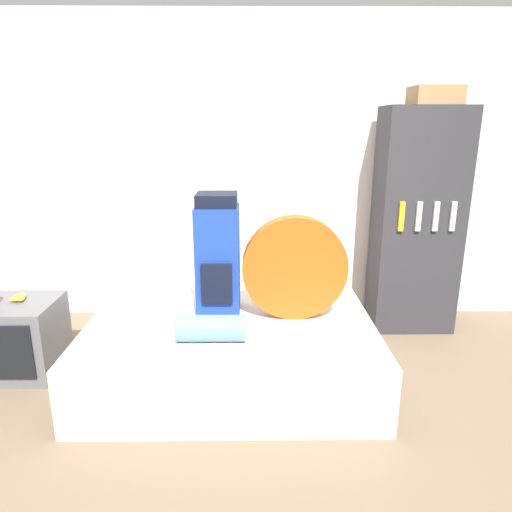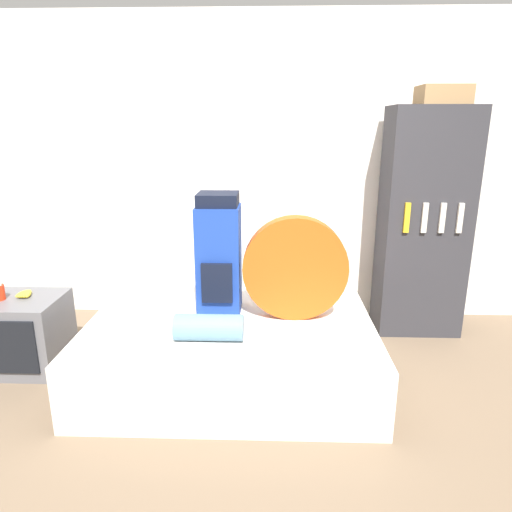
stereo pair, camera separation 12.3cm
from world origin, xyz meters
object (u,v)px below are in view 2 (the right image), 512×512
object	(u,v)px
bookshelf	(423,224)
tent_bag	(295,268)
television	(22,333)
backpack	(219,255)
sleeping_roll	(209,327)
cardboard_box	(443,95)

from	to	relation	value
bookshelf	tent_bag	bearing A→B (deg)	-143.95
television	bookshelf	size ratio (longest dim) A/B	0.32
backpack	tent_bag	bearing A→B (deg)	-9.58
backpack	bookshelf	distance (m)	1.75
sleeping_roll	backpack	bearing A→B (deg)	87.72
tent_bag	television	distance (m)	2.02
bookshelf	television	bearing A→B (deg)	-165.89
backpack	television	xyz separation A→B (m)	(-1.43, -0.06, -0.58)
tent_bag	backpack	bearing A→B (deg)	170.42
television	tent_bag	bearing A→B (deg)	-0.76
sleeping_roll	cardboard_box	distance (m)	2.47
sleeping_roll	tent_bag	bearing A→B (deg)	34.37
television	backpack	bearing A→B (deg)	2.47
television	cardboard_box	distance (m)	3.58
tent_bag	television	bearing A→B (deg)	179.24
backpack	cardboard_box	size ratio (longest dim) A/B	2.31
television	cardboard_box	world-z (taller)	cardboard_box
backpack	cardboard_box	bearing A→B (deg)	23.22
cardboard_box	backpack	bearing A→B (deg)	-156.78
backpack	tent_bag	xyz separation A→B (m)	(0.52, -0.09, -0.06)
tent_bag	sleeping_roll	bearing A→B (deg)	-145.63
tent_bag	cardboard_box	distance (m)	1.79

